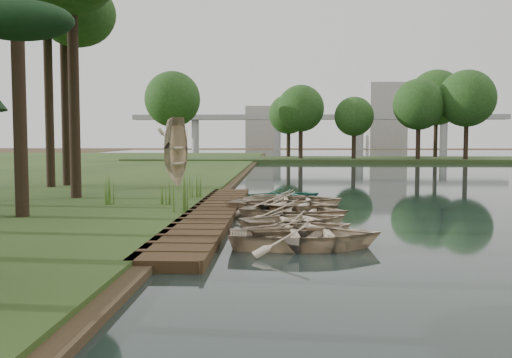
{
  "coord_description": "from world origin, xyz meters",
  "views": [
    {
      "loc": [
        0.68,
        -18.88,
        2.67
      ],
      "look_at": [
        -0.1,
        -0.37,
        1.38
      ],
      "focal_mm": 40.0,
      "sensor_mm": 36.0,
      "label": 1
    }
  ],
  "objects_px": {
    "stored_rowboat": "(177,180)",
    "rowboat_0": "(305,232)",
    "boardwalk": "(212,215)",
    "rowboat_2": "(297,218)",
    "rowboat_1": "(302,226)"
  },
  "relations": [
    {
      "from": "stored_rowboat",
      "to": "rowboat_0",
      "type": "bearing_deg",
      "value": -133.46
    },
    {
      "from": "boardwalk",
      "to": "rowboat_2",
      "type": "height_order",
      "value": "rowboat_2"
    },
    {
      "from": "boardwalk",
      "to": "stored_rowboat",
      "type": "height_order",
      "value": "stored_rowboat"
    },
    {
      "from": "boardwalk",
      "to": "rowboat_0",
      "type": "distance_m",
      "value": 6.01
    },
    {
      "from": "rowboat_2",
      "to": "stored_rowboat",
      "type": "bearing_deg",
      "value": 2.56
    },
    {
      "from": "boardwalk",
      "to": "stored_rowboat",
      "type": "relative_size",
      "value": 4.64
    },
    {
      "from": "boardwalk",
      "to": "rowboat_1",
      "type": "relative_size",
      "value": 5.25
    },
    {
      "from": "rowboat_1",
      "to": "stored_rowboat",
      "type": "relative_size",
      "value": 0.88
    },
    {
      "from": "boardwalk",
      "to": "rowboat_2",
      "type": "xyz_separation_m",
      "value": [
        2.77,
        -2.37,
        0.24
      ]
    },
    {
      "from": "rowboat_2",
      "to": "stored_rowboat",
      "type": "height_order",
      "value": "stored_rowboat"
    },
    {
      "from": "rowboat_1",
      "to": "rowboat_0",
      "type": "bearing_deg",
      "value": 157.82
    },
    {
      "from": "stored_rowboat",
      "to": "rowboat_1",
      "type": "bearing_deg",
      "value": -131.46
    },
    {
      "from": "boardwalk",
      "to": "stored_rowboat",
      "type": "xyz_separation_m",
      "value": [
        -2.79,
        9.02,
        0.51
      ]
    },
    {
      "from": "rowboat_0",
      "to": "stored_rowboat",
      "type": "xyz_separation_m",
      "value": [
        -5.69,
        14.28,
        0.22
      ]
    },
    {
      "from": "boardwalk",
      "to": "stored_rowboat",
      "type": "distance_m",
      "value": 9.45
    }
  ]
}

